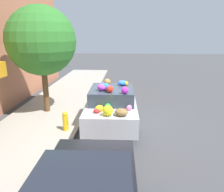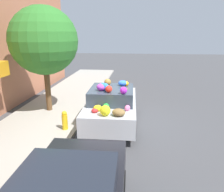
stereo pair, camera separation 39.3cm
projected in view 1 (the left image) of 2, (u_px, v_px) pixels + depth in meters
name	position (u px, v px, depth m)	size (l,w,h in m)	color
ground_plane	(110.00, 123.00, 8.75)	(60.00, 60.00, 0.00)	#424244
sidewalk_curb	(44.00, 120.00, 8.90)	(24.00, 3.20, 0.12)	#9E998E
street_tree	(41.00, 41.00, 8.92)	(2.83, 2.83, 4.45)	brown
fire_hydrant	(65.00, 121.00, 7.73)	(0.20, 0.20, 0.70)	gold
art_car	(112.00, 105.00, 8.49)	(4.03, 1.92, 1.75)	#B7BABF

